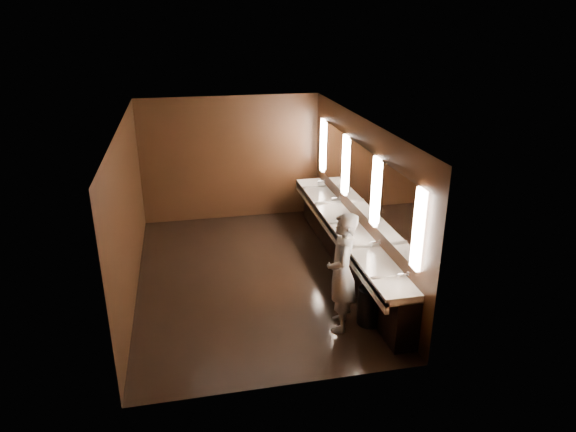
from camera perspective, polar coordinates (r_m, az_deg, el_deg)
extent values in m
plane|color=black|center=(9.41, -4.13, -6.69)|extent=(6.00, 6.00, 0.00)
cube|color=#2D2D2B|center=(8.45, -4.64, 10.27)|extent=(4.00, 6.00, 0.02)
cube|color=black|center=(11.67, -6.38, 6.34)|extent=(4.00, 0.02, 2.80)
cube|color=black|center=(6.13, -0.53, -8.24)|extent=(4.00, 0.02, 2.80)
cube|color=black|center=(8.82, -17.35, 0.35)|extent=(0.02, 6.00, 2.80)
cube|color=black|center=(9.28, 7.97, 2.20)|extent=(0.02, 6.00, 2.80)
cube|color=black|center=(9.60, 6.65, -3.48)|extent=(0.36, 5.40, 0.81)
cube|color=white|center=(9.39, 6.21, -1.07)|extent=(0.55, 5.40, 0.12)
cube|color=white|center=(9.35, 4.76, -1.65)|extent=(0.06, 5.40, 0.18)
cylinder|color=silver|center=(7.54, 12.70, -6.29)|extent=(0.18, 0.04, 0.04)
cylinder|color=silver|center=(8.45, 9.71, -2.91)|extent=(0.18, 0.04, 0.04)
cylinder|color=silver|center=(9.39, 7.32, -0.19)|extent=(0.18, 0.04, 0.04)
cylinder|color=silver|center=(10.37, 5.38, 2.02)|extent=(0.18, 0.04, 0.04)
cylinder|color=silver|center=(11.37, 3.77, 3.85)|extent=(0.18, 0.04, 0.04)
cube|color=#FFE1C6|center=(7.09, 14.29, -1.52)|extent=(0.06, 0.22, 1.15)
cube|color=white|center=(7.76, 11.89, 0.76)|extent=(0.03, 1.32, 1.15)
cube|color=#FFE1C6|center=(8.45, 9.69, 2.65)|extent=(0.06, 0.23, 1.15)
cube|color=white|center=(9.16, 7.99, 4.26)|extent=(0.03, 1.32, 1.15)
cube|color=#FFE1C6|center=(9.88, 6.37, 5.62)|extent=(0.06, 0.23, 1.15)
cube|color=white|center=(10.62, 5.12, 6.81)|extent=(0.03, 1.32, 1.15)
cube|color=#FFE1C6|center=(11.36, 3.89, 7.82)|extent=(0.06, 0.22, 1.15)
imported|color=#91B0D8|center=(7.59, 6.00, -6.25)|extent=(0.62, 0.77, 1.84)
cylinder|color=black|center=(8.04, 9.09, -9.84)|extent=(0.40, 0.40, 0.59)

